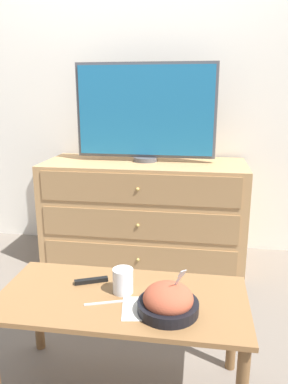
% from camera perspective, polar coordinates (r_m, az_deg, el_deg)
% --- Properties ---
extents(ground_plane, '(12.00, 12.00, 0.00)m').
position_cam_1_polar(ground_plane, '(3.22, -1.44, -7.51)').
color(ground_plane, '#70665B').
extents(wall_back, '(12.00, 0.05, 2.60)m').
position_cam_1_polar(wall_back, '(3.00, -1.52, 16.26)').
color(wall_back, white).
rests_on(wall_back, ground_plane).
extents(dresser, '(1.44, 0.59, 0.75)m').
position_cam_1_polar(dresser, '(2.78, 0.05, -3.04)').
color(dresser, tan).
rests_on(dresser, ground_plane).
extents(tv, '(0.99, 0.17, 0.68)m').
position_cam_1_polar(tv, '(2.68, 0.23, 12.07)').
color(tv, '#515156').
rests_on(tv, dresser).
extents(coffee_table, '(1.00, 0.48, 0.45)m').
position_cam_1_polar(coffee_table, '(1.59, -3.41, -17.66)').
color(coffee_table, olive).
rests_on(coffee_table, ground_plane).
extents(takeout_bowl, '(0.23, 0.23, 0.19)m').
position_cam_1_polar(takeout_bowl, '(1.44, 3.69, -16.30)').
color(takeout_bowl, black).
rests_on(takeout_bowl, coffee_table).
extents(drink_cup, '(0.08, 0.08, 0.10)m').
position_cam_1_polar(drink_cup, '(1.56, -3.21, -13.56)').
color(drink_cup, beige).
rests_on(drink_cup, coffee_table).
extents(napkin, '(0.18, 0.18, 0.00)m').
position_cam_1_polar(napkin, '(1.48, -0.06, -17.32)').
color(napkin, silver).
rests_on(napkin, coffee_table).
extents(knife, '(0.18, 0.07, 0.01)m').
position_cam_1_polar(knife, '(1.52, -5.38, -16.41)').
color(knife, silver).
rests_on(knife, coffee_table).
extents(remote_control, '(0.14, 0.08, 0.02)m').
position_cam_1_polar(remote_control, '(1.66, -8.04, -13.23)').
color(remote_control, black).
rests_on(remote_control, coffee_table).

